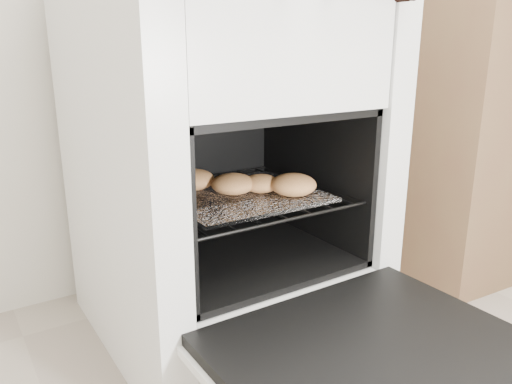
# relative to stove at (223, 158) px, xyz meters

# --- Properties ---
(stove) EXTENTS (0.65, 0.73, 1.00)m
(stove) POSITION_rel_stove_xyz_m (0.00, 0.00, 0.00)
(stove) COLOR silver
(stove) RESTS_ON ground
(oven_door) EXTENTS (0.59, 0.46, 0.04)m
(oven_door) POSITION_rel_stove_xyz_m (-0.00, -0.55, -0.27)
(oven_door) COLOR black
(oven_door) RESTS_ON stove
(oven_rack) EXTENTS (0.47, 0.46, 0.01)m
(oven_rack) POSITION_rel_stove_xyz_m (-0.00, -0.07, -0.09)
(oven_rack) COLOR black
(oven_rack) RESTS_ON stove
(foil_sheet) EXTENTS (0.37, 0.33, 0.01)m
(foil_sheet) POSITION_rel_stove_xyz_m (-0.00, -0.09, -0.08)
(foil_sheet) COLOR white
(foil_sheet) RESTS_ON oven_rack
(baked_rolls) EXTENTS (0.34, 0.33, 0.05)m
(baked_rolls) POSITION_rel_stove_xyz_m (0.01, -0.09, -0.05)
(baked_rolls) COLOR tan
(baked_rolls) RESTS_ON foil_sheet
(counter) EXTENTS (0.94, 0.66, 0.90)m
(counter) POSITION_rel_stove_xyz_m (1.12, -0.03, -0.04)
(counter) COLOR brown
(counter) RESTS_ON ground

